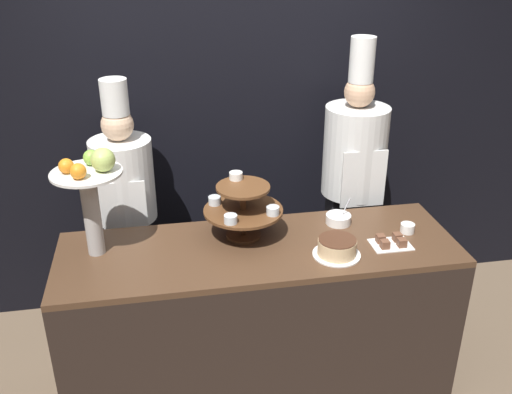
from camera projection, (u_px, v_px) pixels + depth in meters
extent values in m
cube|color=black|center=(231.00, 110.00, 3.78)|extent=(10.00, 0.06, 2.80)
cube|color=black|center=(259.00, 320.00, 3.28)|extent=(2.15, 0.70, 0.91)
cube|color=#4C3321|center=(259.00, 249.00, 3.08)|extent=(2.15, 0.70, 0.03)
cylinder|color=brown|center=(244.00, 235.00, 3.17)|extent=(0.20, 0.20, 0.02)
cylinder|color=brown|center=(243.00, 212.00, 3.11)|extent=(0.04, 0.04, 0.31)
cylinder|color=brown|center=(243.00, 210.00, 3.11)|extent=(0.44, 0.44, 0.02)
cylinder|color=brown|center=(243.00, 187.00, 3.05)|extent=(0.29, 0.29, 0.02)
cylinder|color=silver|center=(255.00, 193.00, 3.24)|extent=(0.07, 0.07, 0.04)
cylinder|color=beige|center=(255.00, 194.00, 3.24)|extent=(0.06, 0.06, 0.03)
cylinder|color=silver|center=(215.00, 200.00, 3.15)|extent=(0.07, 0.07, 0.04)
cylinder|color=red|center=(215.00, 202.00, 3.15)|extent=(0.06, 0.06, 0.03)
cylinder|color=silver|center=(231.00, 219.00, 2.95)|extent=(0.07, 0.07, 0.04)
cylinder|color=gold|center=(231.00, 220.00, 2.95)|extent=(0.06, 0.06, 0.03)
cylinder|color=silver|center=(273.00, 211.00, 3.04)|extent=(0.07, 0.07, 0.04)
cylinder|color=green|center=(273.00, 212.00, 3.04)|extent=(0.06, 0.06, 0.03)
cylinder|color=white|center=(236.00, 176.00, 3.12)|extent=(0.07, 0.07, 0.04)
cylinder|color=#B2ADA8|center=(92.00, 215.00, 2.92)|extent=(0.09, 0.09, 0.45)
cylinder|color=white|center=(86.00, 173.00, 2.82)|extent=(0.36, 0.36, 0.01)
sphere|color=#ADC160|center=(103.00, 160.00, 2.80)|extent=(0.12, 0.12, 0.12)
sphere|color=#84B742|center=(91.00, 157.00, 2.88)|extent=(0.08, 0.08, 0.08)
sphere|color=orange|center=(66.00, 166.00, 2.78)|extent=(0.08, 0.08, 0.08)
sphere|color=orange|center=(78.00, 171.00, 2.72)|extent=(0.08, 0.08, 0.08)
cylinder|color=white|center=(336.00, 254.00, 2.99)|extent=(0.25, 0.25, 0.01)
cylinder|color=#E0BC89|center=(337.00, 247.00, 2.97)|extent=(0.20, 0.20, 0.08)
cylinder|color=#472819|center=(337.00, 240.00, 2.95)|extent=(0.20, 0.20, 0.01)
cylinder|color=white|center=(407.00, 228.00, 3.20)|extent=(0.08, 0.08, 0.05)
cube|color=white|center=(391.00, 245.00, 3.08)|extent=(0.21, 0.16, 0.01)
cube|color=brown|center=(385.00, 244.00, 3.04)|extent=(0.04, 0.04, 0.04)
cube|color=brown|center=(402.00, 243.00, 3.05)|extent=(0.04, 0.04, 0.04)
cube|color=brown|center=(381.00, 239.00, 3.09)|extent=(0.04, 0.04, 0.04)
cube|color=brown|center=(397.00, 237.00, 3.11)|extent=(0.04, 0.04, 0.04)
cylinder|color=white|center=(338.00, 219.00, 3.30)|extent=(0.15, 0.15, 0.05)
cylinder|color=#BCBCC1|center=(346.00, 207.00, 3.28)|extent=(0.05, 0.01, 0.11)
cube|color=#38332D|center=(134.00, 275.00, 3.75)|extent=(0.28, 0.15, 0.86)
cylinder|color=white|center=(123.00, 180.00, 3.45)|extent=(0.37, 0.37, 0.51)
cube|color=white|center=(124.00, 208.00, 3.34)|extent=(0.26, 0.01, 0.33)
sphere|color=#DBB28E|center=(117.00, 125.00, 3.30)|extent=(0.19, 0.19, 0.19)
cylinder|color=white|center=(114.00, 97.00, 3.23)|extent=(0.16, 0.16, 0.21)
cube|color=#28282D|center=(347.00, 251.00, 3.97)|extent=(0.30, 0.17, 0.92)
cylinder|color=silver|center=(355.00, 151.00, 3.65)|extent=(0.41, 0.41, 0.58)
cube|color=white|center=(364.00, 179.00, 3.53)|extent=(0.28, 0.01, 0.37)
sphere|color=tan|center=(360.00, 92.00, 3.48)|extent=(0.19, 0.19, 0.19)
cylinder|color=white|center=(362.00, 60.00, 3.40)|extent=(0.15, 0.15, 0.27)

